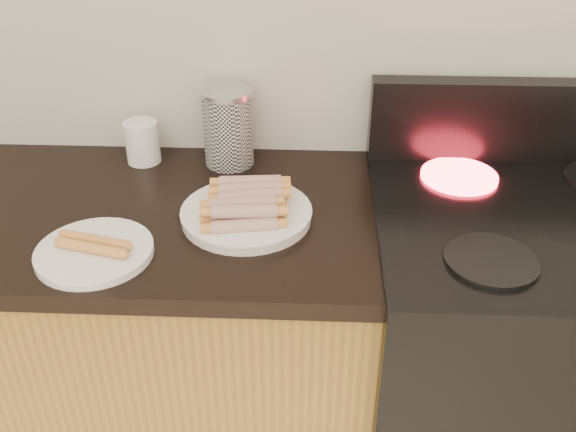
{
  "coord_description": "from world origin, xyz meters",
  "views": [
    {
      "loc": [
        0.26,
        0.49,
        1.64
      ],
      "look_at": [
        0.21,
        1.62,
        0.93
      ],
      "focal_mm": 40.0,
      "sensor_mm": 36.0,
      "label": 1
    }
  ],
  "objects_px": {
    "side_plate": "(95,252)",
    "canister": "(228,127)",
    "stove": "(514,371)",
    "main_plate": "(247,215)",
    "mug": "(142,142)"
  },
  "relations": [
    {
      "from": "canister",
      "to": "mug",
      "type": "relative_size",
      "value": 1.83
    },
    {
      "from": "stove",
      "to": "main_plate",
      "type": "distance_m",
      "value": 0.8
    },
    {
      "from": "canister",
      "to": "main_plate",
      "type": "bearing_deg",
      "value": -75.41
    },
    {
      "from": "stove",
      "to": "canister",
      "type": "relative_size",
      "value": 4.74
    },
    {
      "from": "side_plate",
      "to": "canister",
      "type": "distance_m",
      "value": 0.47
    },
    {
      "from": "mug",
      "to": "side_plate",
      "type": "bearing_deg",
      "value": -90.35
    },
    {
      "from": "stove",
      "to": "canister",
      "type": "distance_m",
      "value": 0.94
    },
    {
      "from": "main_plate",
      "to": "canister",
      "type": "bearing_deg",
      "value": 104.59
    },
    {
      "from": "stove",
      "to": "side_plate",
      "type": "distance_m",
      "value": 1.06
    },
    {
      "from": "stove",
      "to": "mug",
      "type": "distance_m",
      "value": 1.09
    },
    {
      "from": "main_plate",
      "to": "side_plate",
      "type": "xyz_separation_m",
      "value": [
        -0.29,
        -0.15,
        -0.0
      ]
    },
    {
      "from": "main_plate",
      "to": "mug",
      "type": "distance_m",
      "value": 0.39
    },
    {
      "from": "canister",
      "to": "stove",
      "type": "bearing_deg",
      "value": -18.67
    },
    {
      "from": "side_plate",
      "to": "stove",
      "type": "bearing_deg",
      "value": 9.91
    },
    {
      "from": "stove",
      "to": "side_plate",
      "type": "height_order",
      "value": "side_plate"
    }
  ]
}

